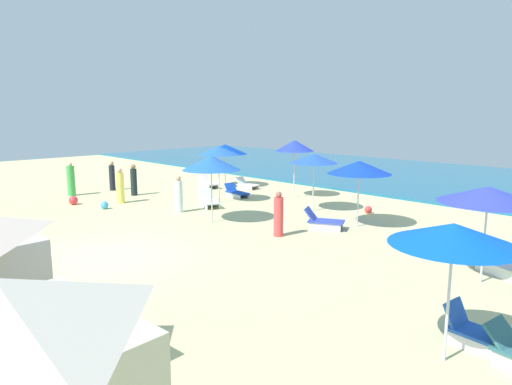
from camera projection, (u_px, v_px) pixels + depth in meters
The scene contains 26 objects.
ground_plane at pixel (105, 258), 13.19m from camera, with size 60.00×60.00×0.00m, color beige.
ocean at pixel (445, 179), 28.26m from camera, with size 60.00×15.87×0.12m, color #1C6388.
umbrella_0 at pixel (453, 234), 7.41m from camera, with size 2.05×2.05×2.38m.
lounge_chair_0_0 at pixel (478, 333), 8.18m from camera, with size 1.25×0.68×0.72m.
umbrella_1 at pixel (359, 167), 16.45m from camera, with size 2.29×2.29×2.40m.
lounge_chair_1_0 at pixel (323, 221), 16.43m from camera, with size 1.52×1.21×0.74m.
umbrella_2 at pixel (211, 163), 17.11m from camera, with size 2.16×2.16×2.52m.
umbrella_3 at pixel (225, 149), 25.28m from camera, with size 2.40×2.40×2.35m.
lounge_chair_3_0 at pixel (247, 184), 24.96m from camera, with size 1.31×0.77×0.60m.
lounge_chair_3_1 at pixel (208, 183), 25.29m from camera, with size 1.56×0.92×0.62m.
umbrella_4 at pixel (219, 150), 20.89m from camera, with size 1.84×1.84×2.59m.
lounge_chair_4_0 at pixel (209, 201), 20.29m from camera, with size 1.60×1.15×0.72m.
lounge_chair_4_1 at pixel (236, 192), 22.67m from camera, with size 1.53×0.75×0.60m.
umbrella_5 at pixel (295, 146), 22.07m from camera, with size 1.86×1.86×2.78m.
umbrella_6 at pixel (488, 195), 10.99m from camera, with size 2.33×2.33×2.38m.
lounge_chair_6_0 at pixel (499, 263), 11.89m from camera, with size 1.49×1.06×0.76m.
umbrella_8 at pixel (314, 159), 19.09m from camera, with size 1.98×1.98×2.41m.
beachgoer_0 at pixel (179, 195), 19.08m from camera, with size 0.42×0.42×1.53m.
beachgoer_1 at pixel (134, 181), 22.90m from camera, with size 0.42×0.42×1.56m.
beachgoer_2 at pixel (278, 216), 15.42m from camera, with size 0.44×0.44×1.52m.
beachgoer_3 at pixel (112, 176), 24.36m from camera, with size 0.37×0.37×1.56m.
beachgoer_4 at pixel (120, 187), 20.99m from camera, with size 0.38×0.38×1.61m.
beachgoer_5 at pixel (71, 180), 22.83m from camera, with size 0.43×0.43×1.67m.
beach_ball_0 at pixel (104, 205), 19.78m from camera, with size 0.34×0.34×0.34m, color #40A0DD.
beach_ball_1 at pixel (73, 200), 20.70m from camera, with size 0.40×0.40×0.40m, color #E1373E.
beach_ball_2 at pixel (368, 210), 18.96m from camera, with size 0.31×0.31×0.31m, color #F33B3C.
Camera 1 is at (12.11, -5.69, 4.15)m, focal length 32.46 mm.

